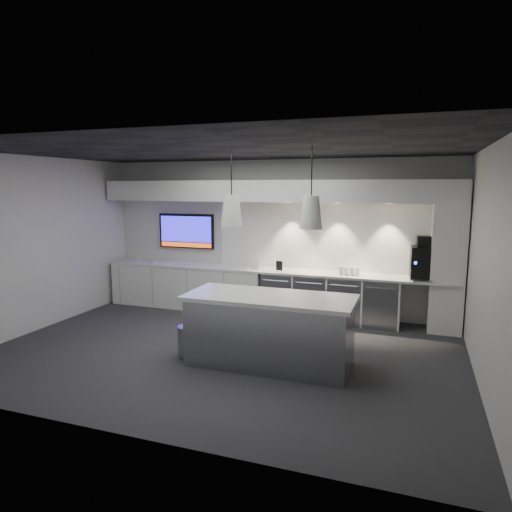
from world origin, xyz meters
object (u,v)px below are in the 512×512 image
at_px(island, 270,330).
at_px(bin, 189,341).
at_px(wall_tv, 186,231).
at_px(coffee_machine, 423,261).

relative_size(island, bin, 5.15).
height_order(wall_tv, island, wall_tv).
height_order(island, bin, island).
bearing_deg(bin, island, 4.13).
height_order(wall_tv, coffee_machine, wall_tv).
relative_size(wall_tv, bin, 2.74).
bearing_deg(bin, wall_tv, 118.19).
xyz_separation_m(wall_tv, island, (2.71, -2.69, -1.06)).
xyz_separation_m(wall_tv, coffee_machine, (4.70, -0.25, -0.35)).
height_order(bin, coffee_machine, coffee_machine).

